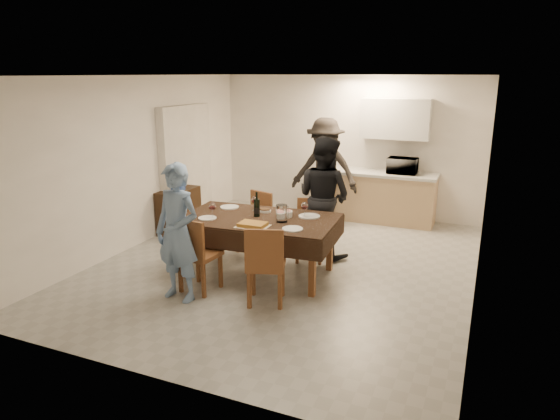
% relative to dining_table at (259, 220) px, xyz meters
% --- Properties ---
extents(floor, '(5.00, 6.00, 0.02)m').
position_rel_dining_table_xyz_m(floor, '(0.22, 0.46, -0.76)').
color(floor, '#9E9D99').
rests_on(floor, ground).
extents(ceiling, '(5.00, 6.00, 0.02)m').
position_rel_dining_table_xyz_m(ceiling, '(0.22, 0.46, 1.84)').
color(ceiling, white).
rests_on(ceiling, wall_back).
extents(wall_back, '(5.00, 0.02, 2.60)m').
position_rel_dining_table_xyz_m(wall_back, '(0.22, 3.46, 0.54)').
color(wall_back, white).
rests_on(wall_back, floor).
extents(wall_front, '(5.00, 0.02, 2.60)m').
position_rel_dining_table_xyz_m(wall_front, '(0.22, -2.54, 0.54)').
color(wall_front, white).
rests_on(wall_front, floor).
extents(wall_left, '(0.02, 6.00, 2.60)m').
position_rel_dining_table_xyz_m(wall_left, '(-2.28, 0.46, 0.54)').
color(wall_left, white).
rests_on(wall_left, floor).
extents(wall_right, '(0.02, 6.00, 2.60)m').
position_rel_dining_table_xyz_m(wall_right, '(2.72, 0.46, 0.54)').
color(wall_right, white).
rests_on(wall_right, floor).
extents(stub_partition, '(0.15, 1.40, 2.10)m').
position_rel_dining_table_xyz_m(stub_partition, '(-2.20, 1.66, 0.29)').
color(stub_partition, white).
rests_on(stub_partition, floor).
extents(kitchen_base_cabinet, '(2.20, 0.60, 0.86)m').
position_rel_dining_table_xyz_m(kitchen_base_cabinet, '(0.82, 3.14, -0.33)').
color(kitchen_base_cabinet, tan).
rests_on(kitchen_base_cabinet, floor).
extents(kitchen_worktop, '(2.24, 0.64, 0.05)m').
position_rel_dining_table_xyz_m(kitchen_worktop, '(0.82, 3.14, 0.13)').
color(kitchen_worktop, '#B5B5B0').
rests_on(kitchen_worktop, kitchen_base_cabinet).
extents(upper_cabinet, '(1.20, 0.34, 0.70)m').
position_rel_dining_table_xyz_m(upper_cabinet, '(1.12, 3.28, 1.09)').
color(upper_cabinet, silver).
rests_on(upper_cabinet, wall_back).
extents(dining_table, '(2.10, 1.32, 0.79)m').
position_rel_dining_table_xyz_m(dining_table, '(0.00, 0.00, 0.00)').
color(dining_table, black).
rests_on(dining_table, floor).
extents(chair_near_left, '(0.47, 0.47, 0.52)m').
position_rel_dining_table_xyz_m(chair_near_left, '(-0.45, -0.84, -0.17)').
color(chair_near_left, brown).
rests_on(chair_near_left, floor).
extents(chair_near_right, '(0.56, 0.57, 0.52)m').
position_rel_dining_table_xyz_m(chair_near_right, '(0.45, -0.84, -0.16)').
color(chair_near_right, brown).
rests_on(chair_near_right, floor).
extents(chair_far_left, '(0.51, 0.52, 0.49)m').
position_rel_dining_table_xyz_m(chair_far_left, '(-0.45, 0.66, -0.20)').
color(chair_far_left, brown).
rests_on(chair_far_left, floor).
extents(chair_far_right, '(0.49, 0.50, 0.48)m').
position_rel_dining_table_xyz_m(chair_far_right, '(0.45, 0.67, -0.22)').
color(chair_far_right, brown).
rests_on(chair_far_right, floor).
extents(console, '(0.40, 0.80, 0.74)m').
position_rel_dining_table_xyz_m(console, '(-2.06, 1.16, -0.39)').
color(console, black).
rests_on(console, floor).
extents(water_jug, '(0.26, 0.26, 0.40)m').
position_rel_dining_table_xyz_m(water_jug, '(-2.06, 1.16, 0.18)').
color(water_jug, '#4269CC').
rests_on(water_jug, console).
extents(wine_bottle, '(0.08, 0.08, 0.33)m').
position_rel_dining_table_xyz_m(wine_bottle, '(-0.05, 0.05, 0.20)').
color(wine_bottle, black).
rests_on(wine_bottle, dining_table).
extents(water_pitcher, '(0.14, 0.14, 0.22)m').
position_rel_dining_table_xyz_m(water_pitcher, '(0.35, -0.05, 0.15)').
color(water_pitcher, white).
rests_on(water_pitcher, dining_table).
extents(savoury_tart, '(0.39, 0.30, 0.05)m').
position_rel_dining_table_xyz_m(savoury_tart, '(0.10, -0.38, 0.06)').
color(savoury_tart, '#B78535').
rests_on(savoury_tart, dining_table).
extents(salad_bowl, '(0.20, 0.20, 0.08)m').
position_rel_dining_table_xyz_m(salad_bowl, '(0.30, 0.18, 0.08)').
color(salad_bowl, silver).
rests_on(salad_bowl, dining_table).
extents(mushroom_dish, '(0.18, 0.18, 0.03)m').
position_rel_dining_table_xyz_m(mushroom_dish, '(-0.05, 0.28, 0.05)').
color(mushroom_dish, silver).
rests_on(mushroom_dish, dining_table).
extents(wine_glass_a, '(0.09, 0.09, 0.21)m').
position_rel_dining_table_xyz_m(wine_glass_a, '(-0.55, -0.25, 0.14)').
color(wine_glass_a, white).
rests_on(wine_glass_a, dining_table).
extents(wine_glass_b, '(0.09, 0.09, 0.21)m').
position_rel_dining_table_xyz_m(wine_glass_b, '(0.55, 0.25, 0.14)').
color(wine_glass_b, white).
rests_on(wine_glass_b, dining_table).
extents(wine_glass_c, '(0.09, 0.09, 0.20)m').
position_rel_dining_table_xyz_m(wine_glass_c, '(-0.20, 0.30, 0.14)').
color(wine_glass_c, white).
rests_on(wine_glass_c, dining_table).
extents(plate_near_left, '(0.24, 0.24, 0.01)m').
position_rel_dining_table_xyz_m(plate_near_left, '(-0.60, -0.30, 0.04)').
color(plate_near_left, silver).
rests_on(plate_near_left, dining_table).
extents(plate_near_right, '(0.26, 0.26, 0.01)m').
position_rel_dining_table_xyz_m(plate_near_right, '(0.60, -0.30, 0.04)').
color(plate_near_right, silver).
rests_on(plate_near_right, dining_table).
extents(plate_far_left, '(0.26, 0.26, 0.02)m').
position_rel_dining_table_xyz_m(plate_far_left, '(-0.60, 0.30, 0.04)').
color(plate_far_left, silver).
rests_on(plate_far_left, dining_table).
extents(plate_far_right, '(0.28, 0.28, 0.02)m').
position_rel_dining_table_xyz_m(plate_far_right, '(0.60, 0.30, 0.04)').
color(plate_far_right, silver).
rests_on(plate_far_right, dining_table).
extents(microwave, '(0.51, 0.34, 0.28)m').
position_rel_dining_table_xyz_m(microwave, '(1.31, 3.14, 0.30)').
color(microwave, silver).
rests_on(microwave, kitchen_worktop).
extents(person_near, '(0.64, 0.46, 1.65)m').
position_rel_dining_table_xyz_m(person_near, '(-0.55, -1.05, 0.07)').
color(person_near, '#6989B7').
rests_on(person_near, floor).
extents(person_far, '(1.03, 0.92, 1.77)m').
position_rel_dining_table_xyz_m(person_far, '(0.55, 1.05, 0.13)').
color(person_far, black).
rests_on(person_far, floor).
extents(person_kitchen, '(1.22, 0.70, 1.88)m').
position_rel_dining_table_xyz_m(person_kitchen, '(0.02, 2.69, 0.19)').
color(person_kitchen, black).
rests_on(person_kitchen, floor).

